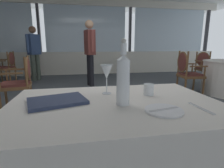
# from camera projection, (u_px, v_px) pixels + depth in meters

# --- Properties ---
(ground_plane) EXTENTS (14.23, 14.23, 0.00)m
(ground_plane) POSITION_uv_depth(u_px,v_px,m) (100.00, 111.00, 2.97)
(ground_plane) COLOR #4C5156
(window_wall_far) EXTENTS (10.63, 0.14, 2.75)m
(window_wall_far) POSITION_uv_depth(u_px,v_px,m) (87.00, 45.00, 6.68)
(window_wall_far) COLOR silver
(window_wall_far) RESTS_ON ground_plane
(foreground_table) EXTENTS (1.26, 0.85, 0.75)m
(foreground_table) POSITION_uv_depth(u_px,v_px,m) (115.00, 157.00, 1.14)
(foreground_table) COLOR white
(foreground_table) RESTS_ON ground_plane
(side_plate) EXTENTS (0.20, 0.20, 0.01)m
(side_plate) POSITION_uv_depth(u_px,v_px,m) (164.00, 110.00, 0.91)
(side_plate) COLOR white
(side_plate) RESTS_ON foreground_table
(butter_knife) EXTENTS (0.17, 0.05, 0.00)m
(butter_knife) POSITION_uv_depth(u_px,v_px,m) (164.00, 109.00, 0.91)
(butter_knife) COLOR silver
(butter_knife) RESTS_ON foreground_table
(dinner_fork) EXTENTS (0.03, 0.19, 0.00)m
(dinner_fork) POSITION_uv_depth(u_px,v_px,m) (201.00, 108.00, 0.95)
(dinner_fork) COLOR silver
(dinner_fork) RESTS_ON foreground_table
(water_bottle) EXTENTS (0.07, 0.07, 0.37)m
(water_bottle) POSITION_uv_depth(u_px,v_px,m) (123.00, 79.00, 0.99)
(water_bottle) COLOR white
(water_bottle) RESTS_ON foreground_table
(wine_glass) EXTENTS (0.08, 0.08, 0.20)m
(wine_glass) POSITION_uv_depth(u_px,v_px,m) (107.00, 73.00, 1.22)
(wine_glass) COLOR white
(wine_glass) RESTS_ON foreground_table
(water_tumbler) EXTENTS (0.07, 0.07, 0.08)m
(water_tumbler) POSITION_uv_depth(u_px,v_px,m) (149.00, 89.00, 1.21)
(water_tumbler) COLOR white
(water_tumbler) RESTS_ON foreground_table
(menu_book) EXTENTS (0.37, 0.31, 0.02)m
(menu_book) POSITION_uv_depth(u_px,v_px,m) (57.00, 101.00, 1.05)
(menu_book) COLOR #2D3856
(menu_book) RESTS_ON foreground_table
(dining_chair_0_0) EXTENTS (0.50, 0.56, 0.92)m
(dining_chair_0_0) POSITION_uv_depth(u_px,v_px,m) (7.00, 65.00, 5.08)
(dining_chair_0_0) COLOR brown
(dining_chair_0_0) RESTS_ON ground_plane
(dining_chair_1_1) EXTENTS (0.53, 0.58, 0.91)m
(dining_chair_1_1) POSITION_uv_depth(u_px,v_px,m) (20.00, 79.00, 2.90)
(dining_chair_1_1) COLOR brown
(dining_chair_1_1) RESTS_ON ground_plane
(dining_chair_2_0) EXTENTS (0.57, 0.51, 0.91)m
(dining_chair_2_0) POSITION_uv_depth(u_px,v_px,m) (205.00, 65.00, 4.97)
(dining_chair_2_0) COLOR brown
(dining_chair_2_0) RESTS_ON ground_plane
(dining_chair_2_1) EXTENTS (0.51, 0.57, 0.96)m
(dining_chair_2_1) POSITION_uv_depth(u_px,v_px,m) (187.00, 70.00, 3.88)
(dining_chair_2_1) COLOR brown
(dining_chair_2_1) RESTS_ON ground_plane
(diner_person_0) EXTENTS (0.29, 0.51, 1.72)m
(diner_person_0) POSITION_uv_depth(u_px,v_px,m) (90.00, 49.00, 4.70)
(diner_person_0) COLOR black
(diner_person_0) RESTS_ON ground_plane
(diner_person_1) EXTENTS (0.37, 0.45, 1.65)m
(diner_person_1) POSITION_uv_depth(u_px,v_px,m) (34.00, 50.00, 5.45)
(diner_person_1) COLOR #424C42
(diner_person_1) RESTS_ON ground_plane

